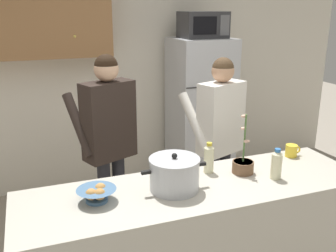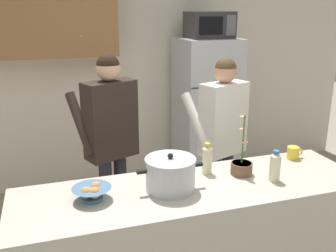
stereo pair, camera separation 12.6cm
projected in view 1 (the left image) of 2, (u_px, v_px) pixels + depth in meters
The scene contains 12 objects.
back_wall_unit at pixel (92, 63), 4.26m from camera, with size 6.00×0.48×2.60m.
kitchen_island at pixel (196, 247), 2.63m from camera, with size 2.32×0.68×0.92m, color #BCB7A8.
refrigerator at pixel (200, 113), 4.46m from camera, with size 0.64×0.68×1.71m.
microwave at pixel (203, 25), 4.15m from camera, with size 0.48×0.37×0.28m.
person_near_pot at pixel (109, 130), 3.18m from camera, with size 0.61×0.56×1.69m.
person_by_sink at pixel (220, 128), 3.37m from camera, with size 0.59×0.54×1.64m.
cooking_pot at pixel (174, 174), 2.42m from camera, with size 0.43×0.32×0.25m.
coffee_mug at pixel (292, 151), 2.98m from camera, with size 0.13×0.09×0.10m.
bread_bowl at pixel (97, 194), 2.28m from camera, with size 0.24×0.24×0.10m.
bottle_near_edge at pixel (209, 158), 2.67m from camera, with size 0.07×0.07×0.22m.
bottle_mid_counter at pixel (277, 164), 2.58m from camera, with size 0.07×0.07×0.21m.
potted_orchid at pixel (243, 165), 2.68m from camera, with size 0.15×0.15×0.43m.
Camera 1 is at (-0.98, -2.06, 2.03)m, focal length 40.97 mm.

